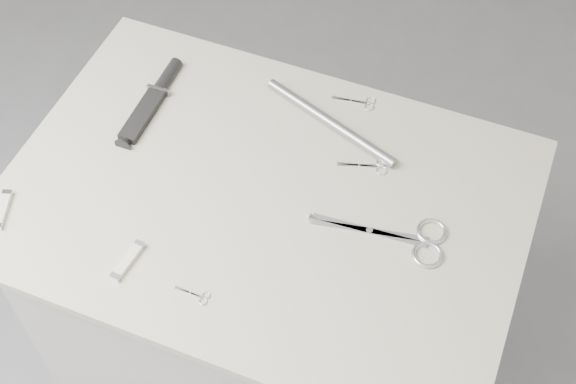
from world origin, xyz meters
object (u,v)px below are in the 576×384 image
at_px(sheathed_knife, 154,97).
at_px(tiny_scissors, 197,296).
at_px(plinth, 269,311).
at_px(metal_rail, 330,122).
at_px(pocket_knife_a, 128,261).
at_px(embroidery_scissors_b, 360,102).
at_px(embroidery_scissors_a, 371,166).
at_px(large_shears, 408,239).
at_px(pocket_knife_b, 2,210).

bearing_deg(sheathed_knife, tiny_scissors, -144.64).
bearing_deg(plinth, metal_rail, 75.45).
bearing_deg(metal_rail, pocket_knife_a, -117.13).
bearing_deg(tiny_scissors, sheathed_knife, 126.96).
xyz_separation_m(embroidery_scissors_b, metal_rail, (-0.04, -0.08, 0.01)).
xyz_separation_m(embroidery_scissors_b, tiny_scissors, (-0.12, -0.54, -0.00)).
height_order(embroidery_scissors_a, metal_rail, metal_rail).
bearing_deg(metal_rail, tiny_scissors, -100.07).
distance_m(plinth, metal_rail, 0.53).
bearing_deg(sheathed_knife, embroidery_scissors_a, -90.95).
bearing_deg(large_shears, metal_rail, 130.24).
height_order(plinth, tiny_scissors, tiny_scissors).
height_order(pocket_knife_a, pocket_knife_b, same).
xyz_separation_m(plinth, embroidery_scissors_b, (0.09, 0.30, 0.47)).
bearing_deg(metal_rail, embroidery_scissors_a, -32.09).
bearing_deg(pocket_knife_a, sheathed_knife, 26.60).
bearing_deg(large_shears, pocket_knife_b, -170.45).
relative_size(embroidery_scissors_a, tiny_scissors, 1.54).
xyz_separation_m(large_shears, embroidery_scissors_b, (-0.19, 0.29, -0.00)).
bearing_deg(sheathed_knife, plinth, -116.14).
height_order(embroidery_scissors_b, tiny_scissors, same).
xyz_separation_m(tiny_scissors, pocket_knife_a, (-0.15, 0.02, 0.00)).
distance_m(tiny_scissors, sheathed_knife, 0.48).
bearing_deg(pocket_knife_a, large_shears, -56.67).
xyz_separation_m(large_shears, pocket_knife_b, (-0.73, -0.23, 0.00)).
xyz_separation_m(pocket_knife_b, metal_rail, (0.50, 0.43, 0.01)).
height_order(tiny_scissors, sheathed_knife, sheathed_knife).
bearing_deg(pocket_knife_b, embroidery_scissors_a, -78.43).
height_order(plinth, embroidery_scissors_a, embroidery_scissors_a).
xyz_separation_m(embroidery_scissors_b, sheathed_knife, (-0.41, -0.15, 0.01)).
height_order(sheathed_knife, metal_rail, sheathed_knife).
bearing_deg(pocket_knife_a, tiny_scissors, -90.30).
relative_size(tiny_scissors, sheathed_knife, 0.27).
relative_size(plinth, metal_rail, 2.74).
xyz_separation_m(plinth, pocket_knife_b, (-0.45, -0.22, 0.48)).
bearing_deg(metal_rail, plinth, -104.55).
bearing_deg(embroidery_scissors_b, embroidery_scissors_a, -72.78).
distance_m(embroidery_scissors_b, metal_rail, 0.09).
bearing_deg(pocket_knife_a, metal_rail, -21.16).
distance_m(sheathed_knife, pocket_knife_a, 0.40).
bearing_deg(tiny_scissors, metal_rail, 80.57).
bearing_deg(embroidery_scissors_a, large_shears, -67.38).
xyz_separation_m(large_shears, tiny_scissors, (-0.31, -0.25, -0.00)).
distance_m(embroidery_scissors_b, sheathed_knife, 0.43).
relative_size(tiny_scissors, metal_rail, 0.20).
xyz_separation_m(plinth, metal_rail, (0.06, 0.22, 0.48)).
xyz_separation_m(sheathed_knife, metal_rail, (0.37, 0.07, 0.00)).
bearing_deg(large_shears, sheathed_knife, 159.44).
bearing_deg(plinth, large_shears, 1.82).
relative_size(pocket_knife_a, metal_rail, 0.27).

